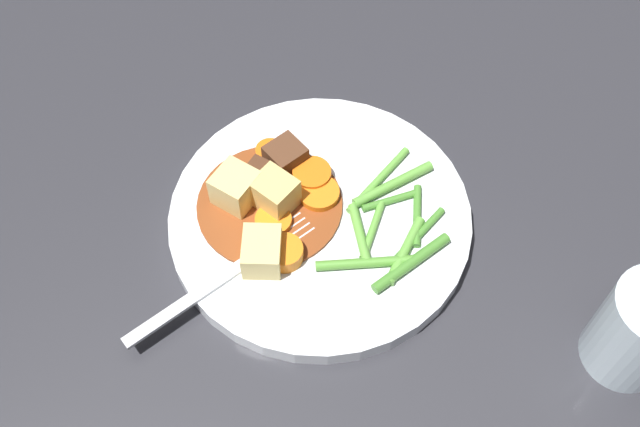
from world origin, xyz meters
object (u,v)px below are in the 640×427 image
dinner_plate (320,219)px  fork (227,275)px  carrot_slice_3 (284,253)px  potato_chunk_0 (236,188)px  potato_chunk_1 (275,194)px  meat_chunk_0 (258,178)px  meat_chunk_1 (285,157)px  potato_chunk_2 (262,252)px  carrot_slice_1 (313,194)px  carrot_slice_4 (312,175)px  carrot_slice_0 (273,221)px  carrot_slice_2 (270,153)px

dinner_plate → fork: fork is taller
carrot_slice_3 → potato_chunk_0: size_ratio=0.92×
potato_chunk_1 → fork: potato_chunk_1 is taller
meat_chunk_0 → fork: (0.03, 0.09, -0.01)m
carrot_slice_3 → meat_chunk_1: size_ratio=1.03×
dinner_plate → potato_chunk_1: 0.05m
potato_chunk_2 → fork: size_ratio=0.25×
carrot_slice_3 → carrot_slice_1: bearing=-114.1°
carrot_slice_1 → fork: 0.10m
carrot_slice_1 → carrot_slice_4: (0.00, -0.02, 0.00)m
carrot_slice_1 → carrot_slice_3: carrot_slice_3 is taller
carrot_slice_0 → fork: 0.06m
carrot_slice_3 → meat_chunk_1: bearing=-91.9°
dinner_plate → carrot_slice_1: size_ratio=7.35×
carrot_slice_4 → meat_chunk_0: size_ratio=1.20×
meat_chunk_1 → fork: size_ratio=0.20×
carrot_slice_4 → meat_chunk_0: meat_chunk_0 is taller
potato_chunk_0 → potato_chunk_1: size_ratio=1.00×
carrot_slice_1 → potato_chunk_0: bearing=-0.6°
potato_chunk_2 → meat_chunk_0: size_ratio=1.34×
carrot_slice_3 → potato_chunk_0: potato_chunk_0 is taller
carrot_slice_4 → potato_chunk_2: 0.09m
dinner_plate → potato_chunk_0: bearing=-14.0°
potato_chunk_0 → dinner_plate: bearing=166.0°
carrot_slice_4 → potato_chunk_1: 0.04m
dinner_plate → potato_chunk_1: (0.04, -0.01, 0.02)m
meat_chunk_1 → fork: (0.05, 0.11, -0.01)m
carrot_slice_3 → potato_chunk_0: (0.04, -0.06, 0.01)m
meat_chunk_1 → fork: bearing=65.4°
carrot_slice_3 → potato_chunk_2: potato_chunk_2 is taller
fork → potato_chunk_0: bearing=-95.9°
dinner_plate → potato_chunk_0: 0.08m
potato_chunk_0 → potato_chunk_2: (-0.02, 0.06, -0.00)m
carrot_slice_0 → carrot_slice_1: same height
fork → dinner_plate: bearing=-143.9°
carrot_slice_4 → fork: 0.12m
carrot_slice_2 → meat_chunk_1: size_ratio=0.84×
fork → carrot_slice_1: bearing=-134.7°
carrot_slice_3 → fork: size_ratio=0.20×
potato_chunk_1 → meat_chunk_1: size_ratio=1.11×
potato_chunk_1 → fork: bearing=59.1°
dinner_plate → carrot_slice_2: bearing=-56.6°
carrot_slice_0 → meat_chunk_1: meat_chunk_1 is taller
carrot_slice_4 → carrot_slice_1: bearing=91.8°
carrot_slice_0 → potato_chunk_1: 0.02m
potato_chunk_0 → meat_chunk_1: 0.05m
carrot_slice_0 → carrot_slice_3: size_ratio=0.99×
carrot_slice_0 → potato_chunk_1: potato_chunk_1 is taller
carrot_slice_1 → potato_chunk_0: potato_chunk_0 is taller
carrot_slice_4 → potato_chunk_1: bearing=38.0°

